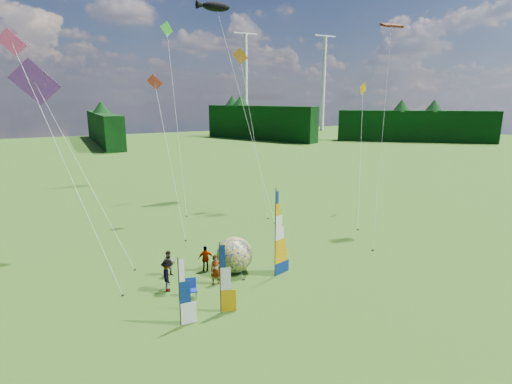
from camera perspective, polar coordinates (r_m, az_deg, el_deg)
name	(u,v)px	position (r m, az deg, el deg)	size (l,w,h in m)	color
ground	(306,305)	(22.33, 7.22, -15.78)	(220.00, 220.00, 0.00)	#344A1B
treeline_ring	(309,235)	(20.68, 7.54, -6.05)	(210.00, 210.00, 8.00)	#09350D
turbine_left	(323,84)	(137.58, 9.61, 14.93)	(8.00, 1.20, 30.00)	silver
turbine_right	(246,84)	(130.77, -1.48, 15.19)	(8.00, 1.20, 30.00)	silver
feather_banner_main	(275,235)	(24.31, 2.78, -6.17)	(1.46, 0.10, 5.43)	navy
side_banner_left	(220,279)	(20.80, -5.14, -12.30)	(1.02, 0.10, 3.69)	#D49005
side_banner_far	(179,293)	(20.00, -10.88, -14.02)	(1.01, 0.10, 3.43)	white
bol_inflatable	(234,255)	(25.55, -3.09, -8.94)	(2.29, 2.29, 2.29)	#000B70
spectator_a	(216,270)	(24.16, -5.76, -10.99)	(0.66, 0.43, 1.80)	#66594C
spectator_b	(169,263)	(25.66, -12.29, -9.95)	(0.79, 0.39, 1.63)	#66594C
spectator_c	(168,275)	(23.78, -12.50, -11.56)	(1.22, 0.45, 1.88)	#66594C
spectator_d	(206,259)	(25.95, -7.20, -9.41)	(0.98, 0.40, 1.67)	#66594C
camp_chair	(192,289)	(22.87, -9.20, -13.52)	(0.64, 0.64, 1.12)	navy
kite_whale	(243,96)	(39.90, -1.93, 13.60)	(3.74, 17.23, 22.00)	black
kite_rainbow_delta	(82,155)	(28.27, -23.60, 4.87)	(9.67, 11.65, 14.40)	#CE412D
kite_parafoil	(383,121)	(32.17, 17.75, 9.67)	(8.88, 8.73, 18.22)	#AC3619
small_kite_red	(169,151)	(33.39, -12.33, 5.80)	(2.23, 9.42, 13.23)	red
small_kite_orange	(254,128)	(38.12, -0.35, 9.20)	(3.09, 9.35, 16.12)	orange
small_kite_yellow	(361,149)	(37.10, 14.77, 5.96)	(7.01, 8.08, 12.66)	#DFA100
small_kite_pink	(65,157)	(24.94, -25.58, 4.59)	(6.67, 8.83, 15.18)	#FD3E91
small_kite_green	(176,110)	(41.22, -11.38, 11.38)	(4.17, 12.46, 19.18)	green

